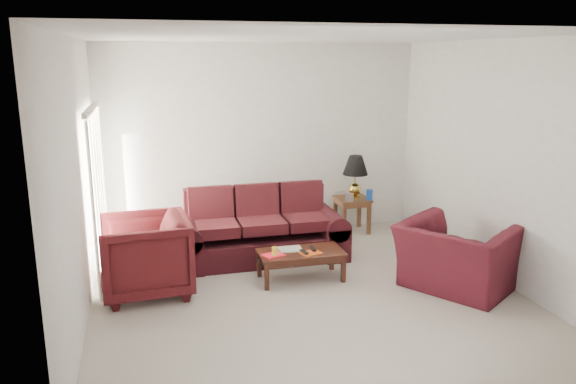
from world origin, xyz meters
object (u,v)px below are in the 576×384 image
object	(u,v)px
coffee_table	(301,265)
end_table	(352,215)
sofa	(260,226)
armchair_right	(457,257)
floor_lamp	(135,194)
armchair_left	(145,256)

from	to	relation	value
coffee_table	end_table	bearing A→B (deg)	27.47
sofa	end_table	xyz separation A→B (m)	(1.70, 0.88, -0.20)
armchair_right	coffee_table	bearing A→B (deg)	32.94
floor_lamp	end_table	bearing A→B (deg)	2.48
armchair_left	coffee_table	xyz separation A→B (m)	(1.92, -0.05, -0.29)
floor_lamp	armchair_left	bearing A→B (deg)	-86.20
end_table	floor_lamp	distance (m)	3.44
floor_lamp	armchair_right	xyz separation A→B (m)	(3.79, -2.35, -0.47)
armchair_left	armchair_right	distance (m)	3.77
sofa	armchair_right	distance (m)	2.67
armchair_left	coffee_table	world-z (taller)	armchair_left
sofa	floor_lamp	size ratio (longest dim) A/B	1.35
end_table	armchair_right	xyz separation A→B (m)	(0.41, -2.50, 0.13)
floor_lamp	armchair_left	world-z (taller)	floor_lamp
floor_lamp	coffee_table	world-z (taller)	floor_lamp
armchair_left	coffee_table	bearing A→B (deg)	84.74
floor_lamp	armchair_left	xyz separation A→B (m)	(0.10, -1.55, -0.40)
floor_lamp	armchair_right	world-z (taller)	floor_lamp
end_table	coffee_table	distance (m)	2.22
floor_lamp	armchair_right	distance (m)	4.48
sofa	end_table	bearing A→B (deg)	32.03
sofa	end_table	world-z (taller)	sofa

